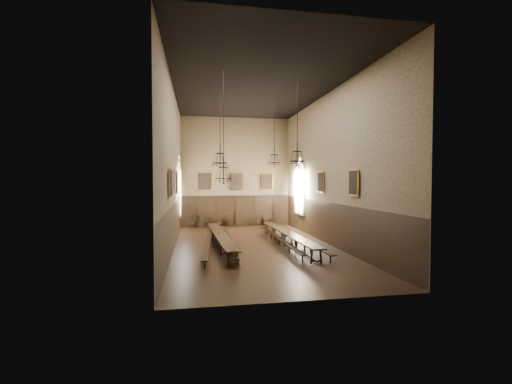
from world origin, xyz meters
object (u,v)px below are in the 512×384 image
object	(u,v)px
chair_3	(230,223)
chandelier_front_left	(224,171)
bench_right_inner	(279,240)
chair_5	(255,223)
chandelier_front_right	(297,155)
chandelier_back_left	(220,159)
bench_left_inner	(230,243)
chair_0	(193,224)
chair_2	(219,224)
table_left	(220,241)
chair_6	(267,223)
bench_right_outer	(295,240)
bench_left_outer	(208,243)
chair_1	(206,224)
chandelier_back_right	(274,158)
table_right	(288,239)

from	to	relation	value
chair_3	chandelier_front_left	distance (m)	12.21
bench_right_inner	chair_5	bearing A→B (deg)	90.15
chandelier_front_left	chandelier_front_right	world-z (taller)	same
chandelier_back_left	chandelier_front_right	world-z (taller)	same
bench_left_inner	chair_3	size ratio (longest dim) A/B	9.50
chair_0	chandelier_back_left	size ratio (longest dim) A/B	0.23
chair_2	chair_3	xyz separation A→B (m)	(0.96, 0.04, 0.04)
chandelier_front_left	chair_2	bearing A→B (deg)	87.48
chair_2	chandelier_front_left	distance (m)	12.11
chair_2	chair_5	bearing A→B (deg)	16.19
chandelier_back_left	chandelier_front_right	xyz separation A→B (m)	(3.61, -4.41, -0.05)
table_left	chandelier_back_left	distance (m)	5.14
bench_right_inner	chair_2	size ratio (longest dim) A/B	10.79
chair_2	chair_6	bearing A→B (deg)	17.04
bench_right_outer	chair_5	xyz separation A→B (m)	(-0.97, 8.40, -0.01)
bench_right_inner	chair_5	size ratio (longest dim) A/B	10.39
bench_right_outer	chair_2	xyz separation A→B (m)	(-3.95, 8.43, -0.02)
bench_right_outer	chandelier_front_left	xyz separation A→B (m)	(-4.45, -2.98, 3.99)
bench_left_outer	chair_0	size ratio (longest dim) A/B	9.85
bench_right_outer	chair_2	size ratio (longest dim) A/B	11.29
table_left	bench_left_inner	size ratio (longest dim) A/B	1.02
bench_left_outer	chair_0	world-z (taller)	chair_0
chair_2	chandelier_front_left	world-z (taller)	chandelier_front_left
bench_right_inner	chandelier_front_right	xyz separation A→B (m)	(0.28, -2.61, 4.83)
chair_6	chandelier_front_right	world-z (taller)	chandelier_front_right
bench_left_outer	bench_left_inner	distance (m)	1.23
bench_right_outer	bench_left_outer	bearing A→B (deg)	-177.97
bench_left_outer	chair_5	distance (m)	9.53
bench_left_inner	chair_6	distance (m)	9.46
chair_0	chair_1	world-z (taller)	chair_0
bench_left_inner	chair_6	bearing A→B (deg)	65.43
chair_0	chandelier_back_right	distance (m)	9.58
table_right	chair_1	bearing A→B (deg)	118.13
chair_3	chair_6	size ratio (longest dim) A/B	1.15
table_right	chandelier_front_left	world-z (taller)	chandelier_front_left
chair_1	chair_3	xyz separation A→B (m)	(2.03, 0.09, 0.05)
chair_0	chair_6	distance (m)	6.04
chandelier_front_left	table_right	bearing A→B (deg)	35.62
bench_left_outer	chair_1	bearing A→B (deg)	89.24
table_left	bench_right_outer	world-z (taller)	table_left
bench_right_outer	bench_right_inner	bearing A→B (deg)	173.82
chair_3	chair_1	bearing A→B (deg)	-171.37
table_left	bench_right_outer	bearing A→B (deg)	0.31
chandelier_back_right	bench_right_outer	bearing A→B (deg)	-68.44
chair_2	chandelier_back_right	bearing A→B (deg)	-47.07
chair_1	chandelier_back_left	bearing A→B (deg)	-70.69
table_left	chandelier_front_right	xyz separation A→B (m)	(3.74, -2.49, 4.72)
chandelier_back_left	chandelier_back_right	distance (m)	3.48
chandelier_back_left	chandelier_front_right	size ratio (longest dim) A/B	0.98
table_right	bench_right_inner	bearing A→B (deg)	154.22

